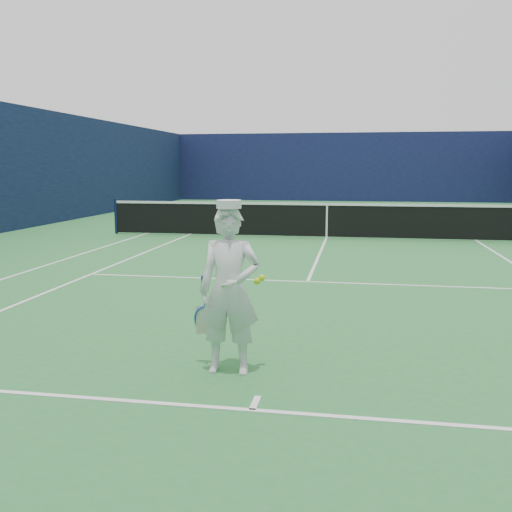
% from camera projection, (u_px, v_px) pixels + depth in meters
% --- Properties ---
extents(ground, '(80.00, 80.00, 0.00)m').
position_uv_depth(ground, '(326.00, 238.00, 16.35)').
color(ground, '#2C7436').
rests_on(ground, ground).
extents(court_markings, '(11.03, 23.83, 0.01)m').
position_uv_depth(court_markings, '(326.00, 238.00, 16.35)').
color(court_markings, white).
rests_on(court_markings, ground).
extents(windscreen_fence, '(20.12, 36.12, 4.00)m').
position_uv_depth(windscreen_fence, '(328.00, 168.00, 16.04)').
color(windscreen_fence, '#10153D').
rests_on(windscreen_fence, ground).
extents(tennis_net, '(12.88, 0.09, 1.07)m').
position_uv_depth(tennis_net, '(327.00, 219.00, 16.26)').
color(tennis_net, '#141E4C').
rests_on(tennis_net, ground).
extents(tennis_player, '(0.77, 0.45, 1.71)m').
position_uv_depth(tennis_player, '(229.00, 290.00, 5.58)').
color(tennis_player, white).
rests_on(tennis_player, ground).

